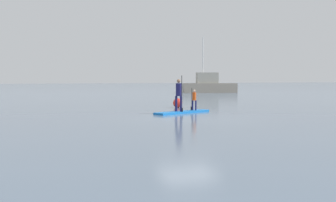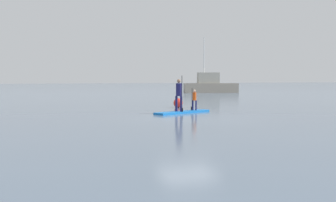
# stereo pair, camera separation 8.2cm
# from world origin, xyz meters

# --- Properties ---
(ground_plane) EXTENTS (240.00, 240.00, 0.00)m
(ground_plane) POSITION_xyz_m (0.00, 0.00, 0.00)
(ground_plane) COLOR slate
(paddleboard_near) EXTENTS (3.37, 2.00, 0.10)m
(paddleboard_near) POSITION_xyz_m (0.87, 2.74, 0.05)
(paddleboard_near) COLOR blue
(paddleboard_near) RESTS_ON ground
(paddler_adult) EXTENTS (0.37, 0.47, 1.76)m
(paddler_adult) POSITION_xyz_m (0.58, 2.60, 1.01)
(paddler_adult) COLOR #19194C
(paddler_adult) RESTS_ON paddleboard_near
(paddler_child_solo) EXTENTS (0.25, 0.35, 1.13)m
(paddler_child_solo) POSITION_xyz_m (1.61, 3.10, 0.69)
(paddler_child_solo) COLOR #19194C
(paddler_child_solo) RESTS_ON paddleboard_near
(fishing_boat_green_midground) EXTENTS (6.45, 3.04, 6.43)m
(fishing_boat_green_midground) POSITION_xyz_m (14.60, 28.98, 0.88)
(fishing_boat_green_midground) COLOR #9E9384
(fishing_boat_green_midground) RESTS_ON ground
(mooring_buoy_near) EXTENTS (0.55, 0.55, 0.55)m
(mooring_buoy_near) POSITION_xyz_m (2.02, 6.46, 0.28)
(mooring_buoy_near) COLOR red
(mooring_buoy_near) RESTS_ON ground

